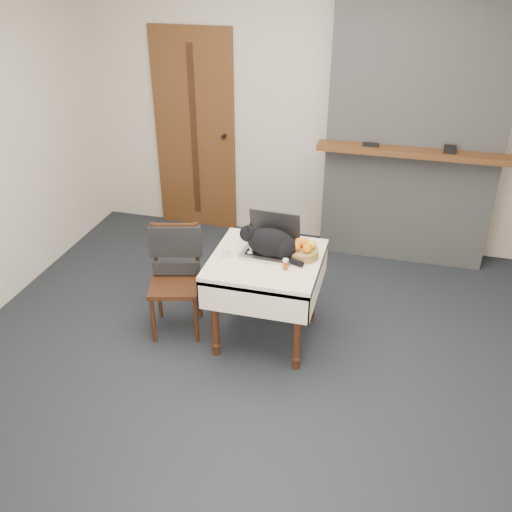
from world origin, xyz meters
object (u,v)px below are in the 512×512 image
(door, at_px, (195,132))
(pill_bottle, at_px, (285,264))
(laptop, at_px, (271,242))
(side_table, at_px, (266,271))
(cream_jar, at_px, (226,253))
(cat, at_px, (272,243))
(fruit_basket, at_px, (303,250))
(chair, at_px, (175,264))

(door, height_order, pill_bottle, door)
(laptop, bearing_deg, door, 128.47)
(door, relative_size, laptop, 5.11)
(side_table, distance_m, cream_jar, 0.32)
(cat, bearing_deg, side_table, -136.28)
(door, xyz_separation_m, fruit_basket, (1.42, -1.67, -0.25))
(cream_jar, bearing_deg, chair, 171.06)
(fruit_basket, distance_m, chair, 0.98)
(laptop, bearing_deg, pill_bottle, -53.70)
(side_table, xyz_separation_m, cream_jar, (-0.28, -0.07, 0.15))
(side_table, height_order, cream_jar, cream_jar)
(cat, bearing_deg, pill_bottle, -48.16)
(cream_jar, xyz_separation_m, chair, (-0.43, 0.07, -0.19))
(chair, bearing_deg, pill_bottle, -23.64)
(cat, xyz_separation_m, fruit_basket, (0.22, 0.05, -0.05))
(laptop, xyz_separation_m, fruit_basket, (0.24, -0.03, -0.02))
(fruit_basket, bearing_deg, chair, -175.44)
(pill_bottle, bearing_deg, side_table, 142.75)
(pill_bottle, bearing_deg, door, 125.49)
(fruit_basket, bearing_deg, pill_bottle, -111.94)
(laptop, height_order, chair, laptop)
(side_table, xyz_separation_m, laptop, (0.01, 0.11, 0.18))
(laptop, bearing_deg, fruit_basket, -4.97)
(door, height_order, fruit_basket, door)
(pill_bottle, height_order, chair, chair)
(cream_jar, bearing_deg, fruit_basket, 15.17)
(fruit_basket, bearing_deg, door, 130.37)
(side_table, xyz_separation_m, chair, (-0.71, 0.00, -0.04))
(side_table, height_order, fruit_basket, fruit_basket)
(cream_jar, bearing_deg, pill_bottle, -7.88)
(cream_jar, relative_size, chair, 0.08)
(side_table, relative_size, chair, 0.92)
(side_table, distance_m, laptop, 0.21)
(side_table, xyz_separation_m, fruit_basket, (0.25, 0.08, 0.16))
(door, relative_size, chair, 2.35)
(pill_bottle, height_order, fruit_basket, fruit_basket)
(side_table, relative_size, laptop, 1.99)
(fruit_basket, xyz_separation_m, chair, (-0.96, -0.08, -0.21))
(cream_jar, bearing_deg, door, 116.15)
(side_table, distance_m, chair, 0.71)
(chair, bearing_deg, door, 89.62)
(cat, bearing_deg, chair, -176.82)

